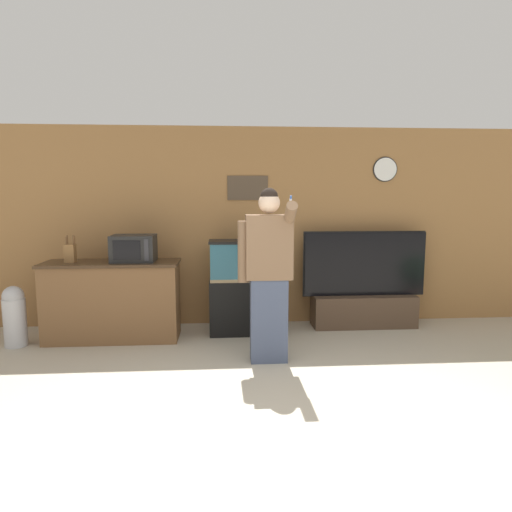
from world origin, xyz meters
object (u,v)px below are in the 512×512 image
object	(u,v)px
aquarium_on_stand	(243,287)
tv_on_stand	(364,299)
person_standing	(268,273)
knife_block	(70,253)
counter_island	(113,301)
trash_bin	(14,315)
microwave	(134,248)

from	to	relation	value
aquarium_on_stand	tv_on_stand	xyz separation A→B (m)	(1.59, 0.18, -0.22)
aquarium_on_stand	person_standing	xyz separation A→B (m)	(0.21, -1.00, 0.35)
knife_block	tv_on_stand	world-z (taller)	knife_block
knife_block	counter_island	bearing A→B (deg)	2.71
counter_island	tv_on_stand	xyz separation A→B (m)	(3.16, 0.33, -0.11)
person_standing	counter_island	bearing A→B (deg)	154.37
counter_island	trash_bin	world-z (taller)	counter_island
tv_on_stand	person_standing	size ratio (longest dim) A/B	0.90
microwave	knife_block	distance (m)	0.72
counter_island	person_standing	bearing A→B (deg)	-25.63
microwave	trash_bin	world-z (taller)	microwave
counter_island	knife_block	world-z (taller)	knife_block
microwave	knife_block	bearing A→B (deg)	-176.80
microwave	person_standing	size ratio (longest dim) A/B	0.28
aquarium_on_stand	person_standing	size ratio (longest dim) A/B	0.65
counter_island	aquarium_on_stand	size ratio (longest dim) A/B	1.35
counter_island	tv_on_stand	size ratio (longest dim) A/B	0.98
knife_block	tv_on_stand	size ratio (longest dim) A/B	0.20
microwave	aquarium_on_stand	xyz separation A→B (m)	(1.30, 0.13, -0.51)
knife_block	aquarium_on_stand	world-z (taller)	knife_block
microwave	tv_on_stand	distance (m)	3.00
counter_island	tv_on_stand	bearing A→B (deg)	5.92
counter_island	aquarium_on_stand	distance (m)	1.57
counter_island	knife_block	xyz separation A→B (m)	(-0.46, -0.02, 0.58)
tv_on_stand	trash_bin	xyz separation A→B (m)	(-4.22, -0.51, -0.00)
microwave	counter_island	bearing A→B (deg)	-175.97
person_standing	trash_bin	bearing A→B (deg)	166.67
counter_island	trash_bin	size ratio (longest dim) A/B	2.26
counter_island	knife_block	distance (m)	0.74
aquarium_on_stand	trash_bin	xyz separation A→B (m)	(-2.63, -0.32, -0.22)
person_standing	microwave	bearing A→B (deg)	150.06
aquarium_on_stand	trash_bin	size ratio (longest dim) A/B	1.67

